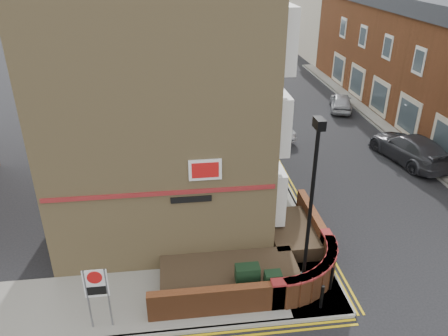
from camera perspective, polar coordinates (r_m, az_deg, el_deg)
ground at (r=14.72m, az=5.12°, el=-19.77°), size 120.00×120.00×0.00m
pavement_corner at (r=15.56m, az=-9.36°, el=-16.63°), size 13.00×3.00×0.12m
pavement_main at (r=28.29m, az=2.48°, el=4.73°), size 2.00×32.00×0.12m
pavement_far at (r=29.56m, az=25.07°, el=3.13°), size 4.00×40.00×0.12m
kerb_side at (r=14.50m, az=-9.49°, el=-20.69°), size 13.00×0.15×0.12m
kerb_main_near at (r=28.47m, az=4.47°, el=4.82°), size 0.15×32.00×0.12m
kerb_main_far at (r=28.57m, az=21.65°, el=3.01°), size 0.15×40.00×0.12m
yellow_lines_main at (r=28.54m, az=4.96°, el=4.74°), size 0.28×32.00×0.01m
corner_building at (r=18.39m, az=-8.29°, el=12.55°), size 8.95×10.40×13.60m
garden_wall at (r=16.50m, az=3.30°, el=-13.54°), size 6.80×6.00×1.20m
lamppost at (r=13.86m, az=11.18°, el=-5.65°), size 0.25×0.50×6.30m
utility_cabinet_large at (r=15.09m, az=3.05°, el=-14.47°), size 0.80×0.45×1.20m
utility_cabinet_small at (r=15.04m, az=6.35°, el=-15.05°), size 0.55×0.40×1.10m
bollard_near at (r=15.06m, az=12.66°, el=-16.10°), size 0.11×0.11×0.90m
bollard_far at (r=15.80m, az=13.83°, el=-13.87°), size 0.11×0.11×0.90m
zone_sign at (r=13.95m, az=-16.31°, el=-14.83°), size 0.72×0.07×2.20m
far_terrace at (r=32.45m, az=25.21°, el=12.53°), size 5.40×30.40×8.00m
far_terrace_cream at (r=51.20m, az=12.95°, el=18.72°), size 5.40×12.40×8.00m
tree_near at (r=25.03m, az=3.44°, el=12.95°), size 3.64×3.65×6.70m
tree_mid at (r=32.66m, az=0.85°, el=17.13°), size 4.03×4.03×7.42m
tree_far at (r=40.55m, az=-0.81°, el=18.61°), size 3.81×3.81×7.00m
traffic_light_assembly at (r=36.06m, az=0.80°, el=14.14°), size 0.20×0.16×4.20m
silver_car_near at (r=27.69m, az=6.04°, el=5.38°), size 2.69×4.06×1.26m
red_car_main at (r=33.20m, az=3.76°, el=9.25°), size 3.25×5.38×1.40m
grey_car_far at (r=26.28m, az=23.12°, el=2.41°), size 3.13×5.64×1.55m
silver_car_far at (r=33.36m, az=15.03°, el=8.34°), size 2.52×3.95×1.25m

